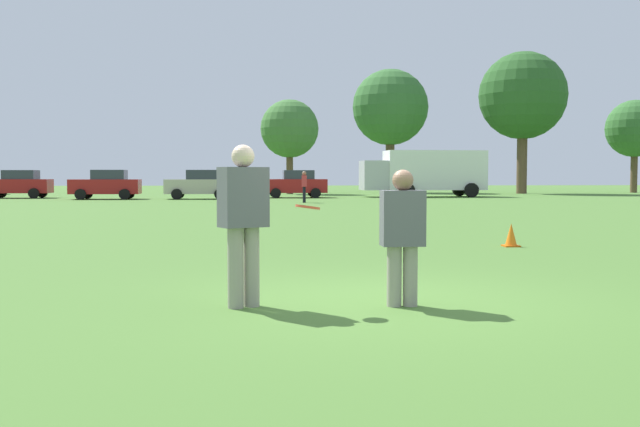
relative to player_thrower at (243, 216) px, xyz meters
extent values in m
plane|color=#47702D|center=(1.55, 0.26, -1.01)|extent=(197.53, 197.53, 0.00)
cylinder|color=gray|center=(-0.09, -0.04, -0.57)|extent=(0.17, 0.17, 0.89)
cylinder|color=gray|center=(0.09, 0.04, -0.57)|extent=(0.17, 0.17, 0.89)
cube|color=#595960|center=(0.00, 0.00, 0.21)|extent=(0.58, 0.48, 0.66)
sphere|color=beige|center=(0.00, 0.00, 0.66)|extent=(0.25, 0.25, 0.25)
cylinder|color=gray|center=(1.85, -0.08, -0.67)|extent=(0.16, 0.16, 0.68)
cylinder|color=gray|center=(1.67, -0.08, -0.67)|extent=(0.16, 0.16, 0.68)
cube|color=#595960|center=(1.76, -0.08, -0.03)|extent=(0.48, 0.28, 0.62)
sphere|color=#8C664C|center=(1.76, -0.08, 0.39)|extent=(0.24, 0.24, 0.24)
cylinder|color=#E54C33|center=(0.70, -0.18, 0.10)|extent=(0.27, 0.27, 0.08)
cube|color=#D8590C|center=(5.31, 6.38, -1.00)|extent=(0.32, 0.32, 0.03)
cone|color=orange|center=(5.31, 6.38, -0.76)|extent=(0.24, 0.24, 0.45)
cube|color=maroon|center=(-15.73, 40.12, -0.23)|extent=(4.26, 1.94, 0.90)
cube|color=#2D333D|center=(-15.48, 40.13, 0.49)|extent=(2.05, 1.71, 0.64)
cylinder|color=black|center=(-17.06, 41.07, -0.68)|extent=(0.67, 0.24, 0.66)
cylinder|color=black|center=(-14.39, 39.16, -0.68)|extent=(0.67, 0.24, 0.66)
cylinder|color=black|center=(-14.46, 41.16, -0.68)|extent=(0.67, 0.24, 0.66)
cube|color=maroon|center=(-9.50, 37.40, -0.23)|extent=(4.26, 1.94, 0.90)
cube|color=#2D333D|center=(-9.25, 37.41, 0.49)|extent=(2.05, 1.71, 0.64)
cylinder|color=black|center=(-10.77, 36.36, -0.68)|extent=(0.67, 0.24, 0.66)
cylinder|color=black|center=(-10.84, 38.35, -0.68)|extent=(0.67, 0.24, 0.66)
cylinder|color=black|center=(-8.17, 36.44, -0.68)|extent=(0.67, 0.24, 0.66)
cylinder|color=black|center=(-8.24, 38.44, -0.68)|extent=(0.67, 0.24, 0.66)
cube|color=#B7AD99|center=(-3.74, 37.35, -0.23)|extent=(4.26, 1.94, 0.90)
cube|color=#2D333D|center=(-3.49, 37.35, 0.49)|extent=(2.05, 1.71, 0.64)
cylinder|color=black|center=(-5.01, 36.30, -0.68)|extent=(0.67, 0.24, 0.66)
cylinder|color=black|center=(-5.08, 38.30, -0.68)|extent=(0.67, 0.24, 0.66)
cylinder|color=black|center=(-2.41, 36.39, -0.68)|extent=(0.67, 0.24, 0.66)
cylinder|color=black|center=(-2.48, 38.39, -0.68)|extent=(0.67, 0.24, 0.66)
cube|color=maroon|center=(2.35, 39.54, -0.23)|extent=(4.26, 1.94, 0.90)
cube|color=#2D333D|center=(2.60, 39.55, 0.49)|extent=(2.05, 1.71, 0.64)
cylinder|color=black|center=(1.08, 38.50, -0.68)|extent=(0.67, 0.24, 0.66)
cylinder|color=black|center=(1.02, 40.49, -0.68)|extent=(0.67, 0.24, 0.66)
cylinder|color=black|center=(3.69, 38.58, -0.68)|extent=(0.67, 0.24, 0.66)
cylinder|color=black|center=(3.62, 40.58, -0.68)|extent=(0.67, 0.24, 0.66)
cube|color=white|center=(12.08, 40.77, 0.82)|extent=(6.88, 2.72, 2.70)
cube|color=#B2B2B7|center=(7.89, 40.63, 0.47)|extent=(1.88, 2.36, 2.00)
cylinder|color=black|center=(9.92, 39.33, -0.53)|extent=(0.97, 0.31, 0.96)
cylinder|color=black|center=(9.83, 42.07, -0.53)|extent=(0.97, 0.31, 0.96)
cylinder|color=black|center=(14.34, 39.48, -0.53)|extent=(0.97, 0.31, 0.96)
cylinder|color=black|center=(14.25, 42.22, -0.53)|extent=(0.97, 0.31, 0.96)
cylinder|color=black|center=(2.47, 30.64, -0.58)|extent=(0.16, 0.16, 0.86)
cylinder|color=black|center=(2.48, 30.82, -0.58)|extent=(0.16, 0.16, 0.86)
cube|color=red|center=(2.47, 30.73, 0.16)|extent=(0.30, 0.49, 0.61)
sphere|color=#8C664C|center=(2.47, 30.73, 0.58)|extent=(0.23, 0.23, 0.23)
cylinder|color=brown|center=(2.39, 49.04, 0.60)|extent=(0.54, 0.54, 3.23)
sphere|color=#3D7033|center=(2.39, 49.04, 4.18)|extent=(4.62, 4.62, 4.62)
cylinder|color=brown|center=(11.29, 53.64, 1.29)|extent=(0.77, 0.77, 4.59)
sphere|color=#33662D|center=(11.29, 53.64, 6.37)|extent=(6.56, 6.56, 6.56)
cylinder|color=brown|center=(21.35, 49.01, 1.47)|extent=(0.83, 0.83, 4.96)
sphere|color=#285623|center=(21.35, 49.01, 6.95)|extent=(7.08, 7.08, 7.08)
cylinder|color=brown|center=(32.09, 51.24, 0.70)|extent=(0.57, 0.57, 3.43)
sphere|color=#33662D|center=(32.09, 51.24, 4.50)|extent=(4.90, 4.90, 4.90)
camera|label=1|loc=(0.21, -7.89, 0.44)|focal=40.14mm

